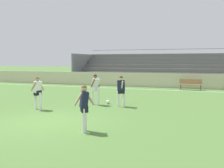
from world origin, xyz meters
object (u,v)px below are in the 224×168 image
at_px(soccer_ball, 108,102).
at_px(player_dark_pressing_high, 84,104).
at_px(bleacher_stand, 170,68).
at_px(player_dark_on_ball, 121,89).
at_px(bench_far_left, 191,83).
at_px(player_white_overlapping, 38,90).
at_px(player_white_wide_right, 95,87).

bearing_deg(soccer_ball, player_dark_pressing_high, -78.19).
height_order(bleacher_stand, soccer_ball, bleacher_stand).
xyz_separation_m(player_dark_on_ball, player_dark_pressing_high, (0.21, -4.97, -0.00)).
xyz_separation_m(bleacher_stand, bench_far_left, (2.22, -4.98, -1.12)).
distance_m(player_white_overlapping, player_dark_pressing_high, 4.81).
bearing_deg(bench_far_left, bleacher_stand, 114.03).
height_order(player_white_wide_right, player_dark_on_ball, player_white_wide_right).
distance_m(bleacher_stand, player_dark_pressing_high, 19.15).
xyz_separation_m(bench_far_left, player_white_overlapping, (-6.94, -11.32, 0.43)).
distance_m(bench_far_left, player_dark_pressing_high, 14.47).
relative_size(bench_far_left, soccer_ball, 8.18).
bearing_deg(player_white_wide_right, player_dark_pressing_high, -71.12).
relative_size(bench_far_left, player_dark_pressing_high, 1.11).
relative_size(bench_far_left, player_dark_on_ball, 1.11).
distance_m(player_white_wide_right, player_dark_on_ball, 1.51).
xyz_separation_m(bleacher_stand, player_dark_on_ball, (-1.03, -14.15, -0.71)).
height_order(player_white_wide_right, player_dark_pressing_high, player_white_wide_right).
bearing_deg(player_white_wide_right, bench_far_left, 62.42).
relative_size(player_white_overlapping, soccer_ball, 7.49).
bearing_deg(soccer_ball, player_dark_on_ball, -30.20).
relative_size(player_dark_pressing_high, soccer_ball, 7.36).
distance_m(bleacher_stand, bench_far_left, 5.57).
distance_m(player_dark_on_ball, player_dark_pressing_high, 4.98).
bearing_deg(player_dark_pressing_high, bleacher_stand, 87.55).
bearing_deg(soccer_ball, bleacher_stand, 81.75).
bearing_deg(bleacher_stand, player_dark_on_ball, -94.17).
distance_m(bench_far_left, player_white_wide_right, 10.29).
bearing_deg(player_dark_pressing_high, player_dark_on_ball, 92.46).
height_order(player_dark_pressing_high, soccer_ball, player_dark_pressing_high).
distance_m(bleacher_stand, player_white_wide_right, 14.33).
xyz_separation_m(player_white_wide_right, player_white_overlapping, (-2.18, -2.21, -0.03)).
bearing_deg(player_dark_pressing_high, player_white_overlapping, 144.11).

